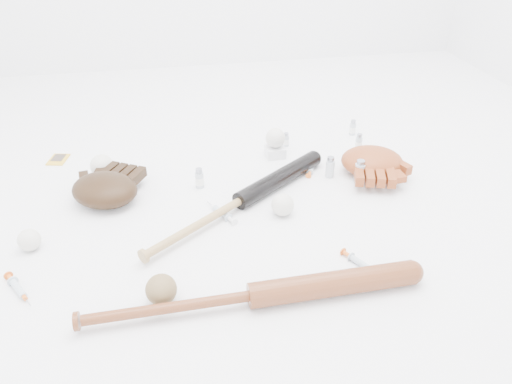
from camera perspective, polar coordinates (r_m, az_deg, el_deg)
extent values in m
plane|color=white|center=(1.65, 0.44, -1.42)|extent=(3.00, 3.00, 0.00)
cube|color=gold|center=(2.06, -21.67, 3.47)|extent=(0.08, 0.10, 0.00)
cube|color=white|center=(1.94, 2.19, 4.66)|extent=(0.07, 0.07, 0.04)
sphere|color=silver|center=(1.91, 2.23, 6.20)|extent=(0.08, 0.08, 0.08)
sphere|color=silver|center=(1.58, -24.50, -5.02)|extent=(0.07, 0.07, 0.07)
sphere|color=silver|center=(1.88, -17.19, 2.87)|extent=(0.08, 0.08, 0.08)
sphere|color=silver|center=(1.59, 3.06, -1.46)|extent=(0.07, 0.07, 0.07)
sphere|color=brown|center=(1.30, -10.78, -10.89)|extent=(0.08, 0.08, 0.08)
cylinder|color=#B5BFC6|center=(2.14, 10.99, 7.25)|extent=(0.03, 0.03, 0.07)
cylinder|color=#B5BFC6|center=(2.02, 3.46, 6.01)|extent=(0.02, 0.02, 0.06)
cylinder|color=#B5BFC6|center=(1.81, 8.47, 2.85)|extent=(0.03, 0.03, 0.08)
cylinder|color=#B5BFC6|center=(1.80, 11.77, 2.34)|extent=(0.04, 0.04, 0.08)
cylinder|color=#B5BFC6|center=(1.74, -6.49, 1.59)|extent=(0.03, 0.03, 0.07)
cylinder|color=#B5BFC6|center=(2.02, 11.67, 5.63)|extent=(0.03, 0.03, 0.07)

